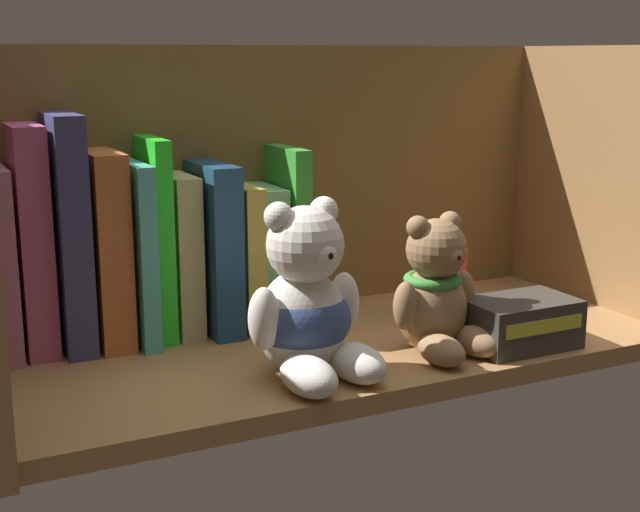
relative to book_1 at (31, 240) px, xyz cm
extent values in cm
cube|color=#9E7042|center=(29.05, -11.69, -12.65)|extent=(69.69, 29.40, 2.00)
cube|color=brown|center=(29.05, 3.61, 2.83)|extent=(72.09, 1.20, 32.95)
cube|color=#9E7042|center=(64.69, -11.69, 2.83)|extent=(1.60, 31.80, 32.95)
cube|color=#A54875|center=(0.00, 0.00, 0.00)|extent=(3.09, 9.86, 23.30)
cube|color=navy|center=(3.54, 0.00, 0.49)|extent=(3.00, 12.05, 24.28)
cube|color=#B15C2C|center=(7.23, 0.00, -1.45)|extent=(3.38, 12.47, 20.40)
cube|color=teal|center=(10.33, 0.00, -2.06)|extent=(1.81, 14.42, 19.18)
cube|color=#24CE21|center=(12.61, 0.00, -0.90)|extent=(1.75, 10.92, 21.51)
cube|color=tan|center=(15.35, 0.00, -2.93)|extent=(2.73, 10.08, 17.44)
cube|color=navy|center=(18.84, 0.00, -2.36)|extent=(3.24, 14.14, 18.59)
cube|color=gold|center=(22.06, 0.00, -3.59)|extent=(2.19, 13.35, 16.11)
cube|color=#77BD75|center=(25.04, 0.00, -3.85)|extent=(3.00, 10.52, 15.64)
cube|color=green|center=(27.91, 0.00, -1.73)|extent=(1.96, 11.73, 19.85)
ellipsoid|color=white|center=(21.61, -18.68, -6.49)|extent=(8.77, 8.05, 10.32)
sphere|color=white|center=(21.70, -19.18, 1.10)|extent=(7.34, 7.34, 7.34)
sphere|color=white|center=(19.08, -19.15, 3.96)|extent=(2.75, 2.75, 2.75)
sphere|color=white|center=(24.13, -18.20, 3.96)|extent=(2.75, 2.75, 2.75)
sphere|color=white|center=(22.18, -21.74, 0.66)|extent=(2.75, 2.75, 2.75)
sphere|color=black|center=(22.36, -22.69, 0.73)|extent=(0.96, 0.96, 0.96)
ellipsoid|color=white|center=(19.73, -24.02, -9.82)|extent=(5.33, 7.52, 3.67)
ellipsoid|color=white|center=(25.30, -22.97, -9.82)|extent=(5.33, 7.52, 3.67)
ellipsoid|color=white|center=(17.14, -20.04, -5.20)|extent=(3.48, 3.48, 5.96)
ellipsoid|color=white|center=(26.27, -18.33, -5.20)|extent=(3.48, 3.48, 5.96)
ellipsoid|color=#364A7D|center=(21.61, -18.68, -6.23)|extent=(9.49, 8.77, 7.22)
ellipsoid|color=#93704C|center=(36.57, -18.15, -7.29)|extent=(7.42, 6.81, 8.73)
sphere|color=#93704C|center=(36.63, -18.58, -0.87)|extent=(6.21, 6.21, 6.21)
sphere|color=#93704C|center=(34.42, -18.49, 1.55)|extent=(2.33, 2.33, 2.33)
sphere|color=#93704C|center=(38.71, -17.81, 1.55)|extent=(2.33, 2.33, 2.33)
sphere|color=#9B754E|center=(36.98, -20.76, -1.24)|extent=(2.33, 2.33, 2.33)
sphere|color=black|center=(37.11, -21.56, -1.18)|extent=(0.81, 0.81, 0.81)
ellipsoid|color=#93704C|center=(34.85, -22.62, -10.10)|extent=(4.36, 6.30, 3.10)
ellipsoid|color=#93704C|center=(39.59, -21.87, -10.10)|extent=(4.36, 6.30, 3.10)
ellipsoid|color=#93704C|center=(32.75, -19.20, -6.20)|extent=(2.89, 2.89, 5.04)
ellipsoid|color=#93704C|center=(40.51, -17.96, -6.20)|extent=(2.89, 2.89, 5.04)
torus|color=green|center=(36.57, -18.15, -4.14)|extent=(5.96, 5.96, 1.12)
cylinder|color=#C63833|center=(44.04, -8.81, -7.61)|extent=(5.72, 5.72, 8.08)
cube|color=#38332D|center=(45.52, -21.33, -9.09)|extent=(11.27, 7.42, 5.12)
cube|color=gold|center=(45.52, -25.12, -8.45)|extent=(9.58, 0.16, 1.43)
camera|label=1|loc=(-12.21, -91.27, 18.34)|focal=49.53mm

